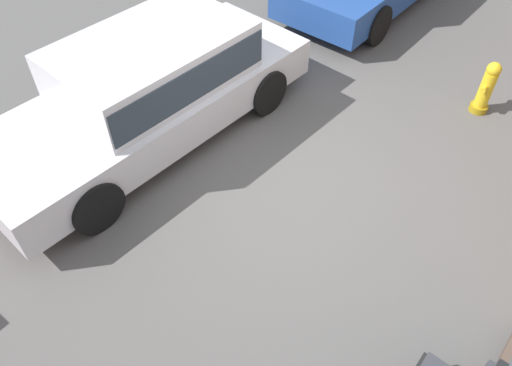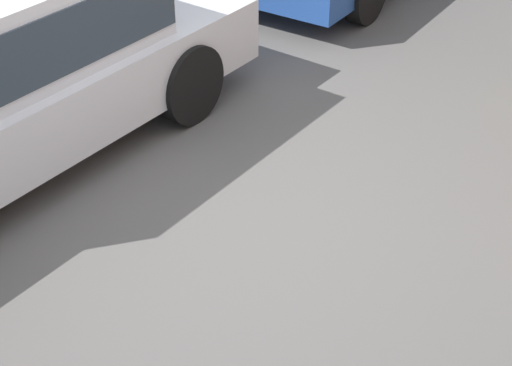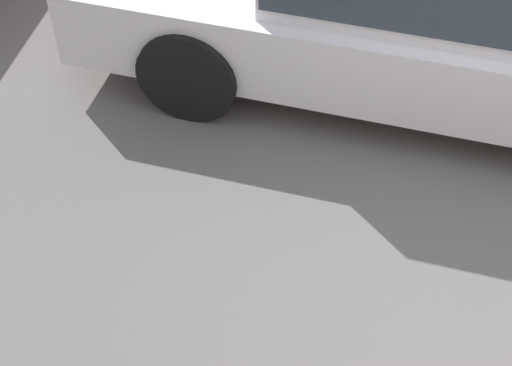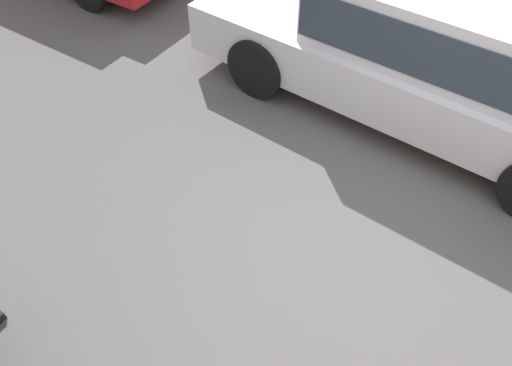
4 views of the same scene
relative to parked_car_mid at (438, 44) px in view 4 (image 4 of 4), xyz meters
name	(u,v)px [view 4 (image 4 of 4)]	position (x,y,z in m)	size (l,w,h in m)	color
ground_plane	(377,241)	(-0.35, 1.86, -0.78)	(60.00, 60.00, 0.00)	#565451
parked_car_mid	(438,44)	(0.00, 0.00, 0.00)	(4.78, 2.01, 1.42)	silver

